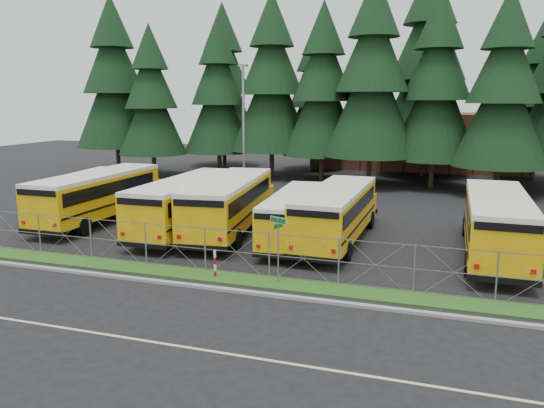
# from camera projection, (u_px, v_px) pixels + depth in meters

# --- Properties ---
(ground) EXTENTS (120.00, 120.00, 0.00)m
(ground) POSITION_uv_depth(u_px,v_px,m) (235.00, 266.00, 24.31)
(ground) COLOR black
(ground) RESTS_ON ground
(curb) EXTENTS (50.00, 0.25, 0.12)m
(curb) POSITION_uv_depth(u_px,v_px,m) (206.00, 287.00, 21.41)
(curb) COLOR gray
(curb) RESTS_ON ground
(grass_verge) EXTENTS (50.00, 1.40, 0.06)m
(grass_verge) POSITION_uv_depth(u_px,v_px,m) (220.00, 277.00, 22.72)
(grass_verge) COLOR #1C4F16
(grass_verge) RESTS_ON ground
(road_lane_line) EXTENTS (50.00, 0.12, 0.01)m
(road_lane_line) POSITION_uv_depth(u_px,v_px,m) (140.00, 340.00, 16.85)
(road_lane_line) COLOR beige
(road_lane_line) RESTS_ON ground
(chainlink_fence) EXTENTS (44.00, 0.10, 2.00)m
(chainlink_fence) POSITION_uv_depth(u_px,v_px,m) (226.00, 251.00, 23.18)
(chainlink_fence) COLOR gray
(chainlink_fence) RESTS_ON ground
(brick_building) EXTENTS (22.00, 10.00, 6.00)m
(brick_building) POSITION_uv_depth(u_px,v_px,m) (419.00, 140.00, 59.20)
(brick_building) COLOR brown
(brick_building) RESTS_ON ground
(bus_0) EXTENTS (3.55, 10.56, 2.71)m
(bus_0) POSITION_uv_depth(u_px,v_px,m) (85.00, 195.00, 34.74)
(bus_0) COLOR orange
(bus_0) RESTS_ON ground
(bus_1) EXTENTS (2.84, 11.87, 3.11)m
(bus_1) POSITION_uv_depth(u_px,v_px,m) (102.00, 197.00, 32.91)
(bus_1) COLOR orange
(bus_1) RESTS_ON ground
(bus_3) EXTENTS (2.86, 11.81, 3.09)m
(bus_3) POSITION_uv_depth(u_px,v_px,m) (191.00, 205.00, 30.52)
(bus_3) COLOR orange
(bus_3) RESTS_ON ground
(bus_4) EXTENTS (4.15, 12.19, 3.13)m
(bus_4) POSITION_uv_depth(u_px,v_px,m) (231.00, 205.00, 30.24)
(bus_4) COLOR orange
(bus_4) RESTS_ON ground
(bus_5) EXTENTS (3.05, 10.25, 2.65)m
(bus_5) POSITION_uv_depth(u_px,v_px,m) (297.00, 217.00, 28.39)
(bus_5) COLOR orange
(bus_5) RESTS_ON ground
(bus_6) EXTENTS (2.92, 11.41, 2.98)m
(bus_6) POSITION_uv_depth(u_px,v_px,m) (338.00, 215.00, 28.12)
(bus_6) COLOR orange
(bus_6) RESTS_ON ground
(bus_east) EXTENTS (2.95, 11.86, 3.10)m
(bus_east) POSITION_uv_depth(u_px,v_px,m) (496.00, 226.00, 25.47)
(bus_east) COLOR orange
(bus_east) RESTS_ON ground
(street_sign) EXTENTS (0.78, 0.52, 2.81)m
(street_sign) POSITION_uv_depth(u_px,v_px,m) (278.00, 236.00, 21.70)
(street_sign) COLOR gray
(street_sign) RESTS_ON ground
(striped_bollard) EXTENTS (0.11, 0.11, 1.20)m
(striped_bollard) POSITION_uv_depth(u_px,v_px,m) (215.00, 264.00, 22.64)
(striped_bollard) COLOR #B20C0C
(striped_bollard) RESTS_ON ground
(light_standard) EXTENTS (0.70, 0.35, 10.14)m
(light_standard) POSITION_uv_depth(u_px,v_px,m) (244.00, 125.00, 41.36)
(light_standard) COLOR gray
(light_standard) RESTS_ON ground
(conifer_0) EXTENTS (8.11, 8.11, 17.92)m
(conifer_0) POSITION_uv_depth(u_px,v_px,m) (114.00, 85.00, 54.37)
(conifer_0) COLOR black
(conifer_0) RESTS_ON ground
(conifer_1) EXTENTS (6.64, 6.64, 14.68)m
(conifer_1) POSITION_uv_depth(u_px,v_px,m) (151.00, 101.00, 51.64)
(conifer_1) COLOR black
(conifer_1) RESTS_ON ground
(conifer_2) EXTENTS (6.97, 6.97, 15.41)m
(conifer_2) POSITION_uv_depth(u_px,v_px,m) (218.00, 97.00, 52.57)
(conifer_2) COLOR black
(conifer_2) RESTS_ON ground
(conifer_3) EXTENTS (7.95, 7.95, 17.58)m
(conifer_3) POSITION_uv_depth(u_px,v_px,m) (272.00, 86.00, 50.69)
(conifer_3) COLOR black
(conifer_3) RESTS_ON ground
(conifer_4) EXTENTS (7.34, 7.34, 16.23)m
(conifer_4) POSITION_uv_depth(u_px,v_px,m) (323.00, 92.00, 48.35)
(conifer_4) COLOR black
(conifer_4) RESTS_ON ground
(conifer_5) EXTENTS (8.10, 8.10, 17.92)m
(conifer_5) POSITION_uv_depth(u_px,v_px,m) (372.00, 82.00, 45.09)
(conifer_5) COLOR black
(conifer_5) RESTS_ON ground
(conifer_6) EXTENTS (7.44, 7.44, 16.45)m
(conifer_6) POSITION_uv_depth(u_px,v_px,m) (436.00, 91.00, 44.41)
(conifer_6) COLOR black
(conifer_6) RESTS_ON ground
(conifer_7) EXTENTS (7.21, 7.21, 15.94)m
(conifer_7) POSITION_uv_depth(u_px,v_px,m) (504.00, 93.00, 40.46)
(conifer_7) COLOR black
(conifer_7) RESTS_ON ground
(conifer_10) EXTENTS (8.12, 8.12, 17.96)m
(conifer_10) POSITION_uv_depth(u_px,v_px,m) (223.00, 86.00, 59.16)
(conifer_10) COLOR black
(conifer_10) RESTS_ON ground
(conifer_11) EXTENTS (6.66, 6.66, 14.73)m
(conifer_11) POSITION_uv_depth(u_px,v_px,m) (313.00, 101.00, 56.27)
(conifer_11) COLOR black
(conifer_11) RESTS_ON ground
(conifer_12) EXTENTS (9.31, 9.31, 20.60)m
(conifer_12) POSITION_uv_depth(u_px,v_px,m) (427.00, 70.00, 51.09)
(conifer_12) COLOR black
(conifer_12) RESTS_ON ground
(conifer_13) EXTENTS (6.83, 6.83, 15.11)m
(conifer_13) POSITION_uv_depth(u_px,v_px,m) (539.00, 99.00, 48.96)
(conifer_13) COLOR black
(conifer_13) RESTS_ON ground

